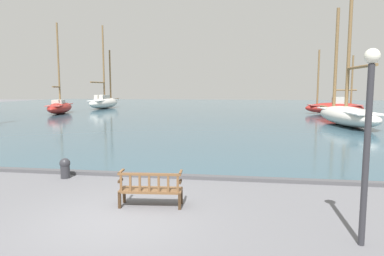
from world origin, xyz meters
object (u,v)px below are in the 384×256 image
Objects in this scene: mooring_bollard at (65,167)px; park_bench at (151,189)px; sailboat_outer_starboard at (335,106)px; sailboat_nearest_port at (60,107)px; sailboat_far_port at (347,113)px; lamp_post at (368,127)px; sailboat_mid_port at (104,102)px.

park_bench is at bearing -32.23° from mooring_bollard.
park_bench is 0.17× the size of sailboat_outer_starboard.
sailboat_nearest_port is 15.34× the size of mooring_bollard.
park_bench is 0.12× the size of sailboat_far_port.
sailboat_far_port is 22.96m from lamp_post.
sailboat_nearest_port is at bearing 127.71° from lamp_post.
sailboat_outer_starboard reaches higher than park_bench.
sailboat_outer_starboard is 36.42m from lamp_post.
sailboat_mid_port is 3.20× the size of lamp_post.
lamp_post is (8.26, -3.80, 1.94)m from mooring_bollard.
sailboat_far_port is 13.50m from sailboat_outer_starboard.
park_bench is 36.30m from sailboat_outer_starboard.
sailboat_mid_port is 1.26× the size of sailboat_outer_starboard.
park_bench is 43.73m from sailboat_mid_port.
park_bench is 0.16× the size of sailboat_nearest_port.
lamp_post is at bearing -24.69° from mooring_bollard.
sailboat_far_port reaches higher than sailboat_nearest_port.
lamp_post is at bearing -104.83° from sailboat_far_port.
sailboat_mid_port reaches higher than sailboat_nearest_port.
sailboat_outer_starboard is 2.55× the size of lamp_post.
sailboat_nearest_port is (-19.20, 29.31, 0.42)m from park_bench.
lamp_post reaches higher than mooring_bollard.
sailboat_outer_starboard is at bearing 69.21° from park_bench.
sailboat_far_port is 1.42× the size of sailboat_outer_starboard.
lamp_post is at bearing -61.11° from sailboat_mid_port.
sailboat_far_port is (10.50, 20.65, 0.61)m from park_bench.
lamp_post is (-8.25, -35.44, 1.35)m from sailboat_outer_starboard.
sailboat_nearest_port is at bearing 119.96° from mooring_bollard.
park_bench is 5.21m from lamp_post.
sailboat_outer_starboard is at bearing 8.19° from sailboat_nearest_port.
sailboat_nearest_port is 38.99m from lamp_post.
sailboat_far_port is at bearing -16.27° from sailboat_nearest_port.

